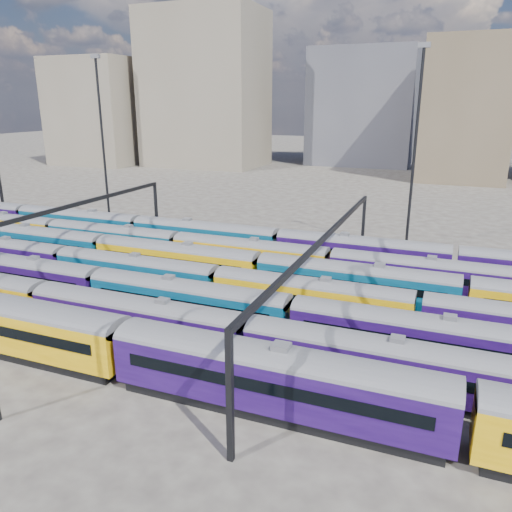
% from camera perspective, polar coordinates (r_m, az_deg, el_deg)
% --- Properties ---
extents(ground, '(500.00, 500.00, 0.00)m').
position_cam_1_polar(ground, '(49.26, -3.88, -5.52)').
color(ground, '#3C3733').
rests_on(ground, ground).
extents(rake_0, '(133.35, 3.25, 5.49)m').
position_cam_1_polar(rake_0, '(36.59, -14.82, -9.52)').
color(rake_0, black).
rests_on(rake_0, ground).
extents(rake_1, '(135.31, 2.83, 4.75)m').
position_cam_1_polar(rake_1, '(35.20, 14.00, -11.28)').
color(rake_1, black).
rests_on(rake_1, ground).
extents(rake_2, '(96.04, 2.82, 4.73)m').
position_cam_1_polar(rake_2, '(56.31, -25.30, -1.55)').
color(rake_2, black).
rests_on(rake_2, ground).
extents(rake_3, '(93.13, 2.73, 4.58)m').
position_cam_1_polar(rake_3, '(45.48, 6.24, -4.29)').
color(rake_3, black).
rests_on(rake_3, ground).
extents(rake_4, '(99.01, 2.90, 4.88)m').
position_cam_1_polar(rake_4, '(56.13, -9.13, -0.05)').
color(rake_4, black).
rests_on(rake_4, ground).
extents(rake_5, '(113.58, 2.77, 4.65)m').
position_cam_1_polar(rake_5, '(61.65, -9.01, 1.41)').
color(rake_5, black).
rests_on(rake_5, ground).
extents(rake_6, '(141.56, 2.96, 4.98)m').
position_cam_1_polar(rake_6, '(58.98, 11.90, 0.69)').
color(rake_6, black).
rests_on(rake_6, ground).
extents(gantry_1, '(0.35, 40.35, 8.03)m').
position_cam_1_polar(gantry_1, '(58.37, -22.11, 3.85)').
color(gantry_1, black).
rests_on(gantry_1, ground).
extents(gantry_2, '(0.35, 40.35, 8.03)m').
position_cam_1_polar(gantry_2, '(43.81, 7.84, 0.87)').
color(gantry_2, black).
rests_on(gantry_2, ground).
extents(mast_1, '(1.40, 0.50, 25.60)m').
position_cam_1_polar(mast_1, '(80.40, -17.15, 12.87)').
color(mast_1, black).
rests_on(mast_1, ground).
extents(mast_3, '(1.40, 0.50, 25.60)m').
position_cam_1_polar(mast_3, '(65.31, 17.74, 11.99)').
color(mast_3, black).
rests_on(mast_3, ground).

